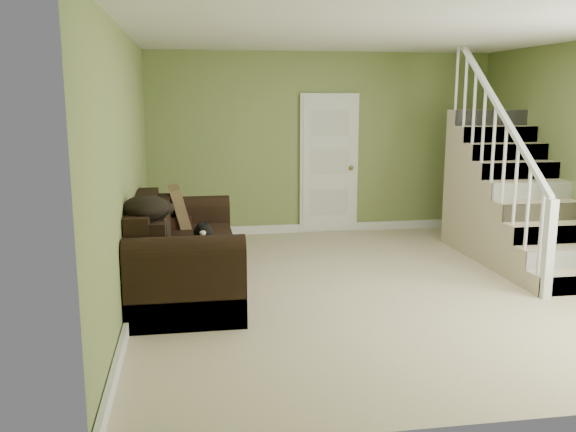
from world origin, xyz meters
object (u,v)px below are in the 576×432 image
object	(u,v)px
banana	(202,250)
cat	(203,232)
side_table	(165,241)
sofa	(181,256)

from	to	relation	value
banana	cat	bearing A→B (deg)	78.24
side_table	cat	world-z (taller)	side_table
sofa	cat	world-z (taller)	sofa
sofa	side_table	bearing A→B (deg)	102.54
sofa	side_table	size ratio (longest dim) A/B	2.73
side_table	banana	bearing A→B (deg)	-73.40
sofa	cat	size ratio (longest dim) A/B	4.69
cat	banana	size ratio (longest dim) A/B	2.68
cat	banana	bearing A→B (deg)	-91.67
side_table	cat	bearing A→B (deg)	-64.08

